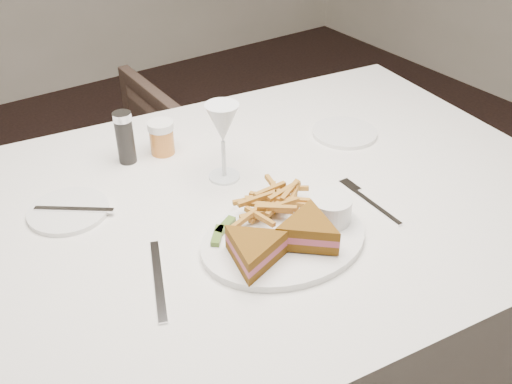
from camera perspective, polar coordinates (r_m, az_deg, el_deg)
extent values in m
cube|color=silver|center=(1.43, -1.18, -13.23)|extent=(1.53, 1.12, 0.75)
imported|color=#46342B|center=(2.10, -16.44, 1.32)|extent=(0.65, 0.61, 0.66)
ellipsoid|color=white|center=(1.07, 2.78, -4.83)|extent=(0.35, 0.29, 0.01)
cube|color=silver|center=(1.01, -9.73, -8.62)|extent=(0.09, 0.20, 0.00)
cylinder|color=white|center=(1.20, -18.24, -1.80)|extent=(0.16, 0.16, 0.01)
cylinder|color=white|center=(1.44, 8.83, 5.89)|extent=(0.16, 0.16, 0.01)
cylinder|color=black|center=(1.31, -12.97, 5.31)|extent=(0.04, 0.04, 0.12)
cylinder|color=#C87630|center=(1.34, -9.41, 5.38)|extent=(0.06, 0.06, 0.08)
cube|color=#466523|center=(1.08, -3.10, -3.40)|extent=(0.06, 0.04, 0.01)
cube|color=#466523|center=(1.06, -3.88, -4.37)|extent=(0.05, 0.05, 0.01)
cylinder|color=white|center=(1.10, 7.47, -1.73)|extent=(0.08, 0.08, 0.05)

